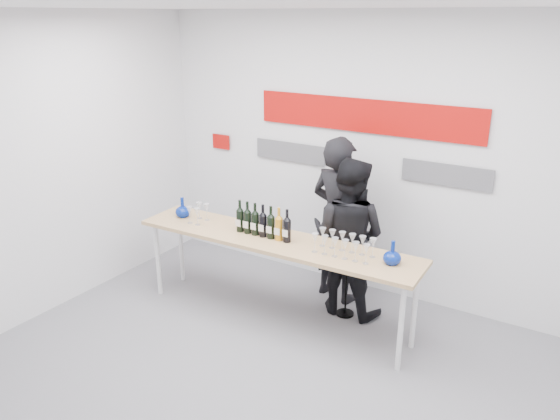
{
  "coord_description": "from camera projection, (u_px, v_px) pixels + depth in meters",
  "views": [
    {
      "loc": [
        2.25,
        -3.29,
        2.94
      ],
      "look_at": [
        -0.39,
        0.94,
        1.15
      ],
      "focal_mm": 35.0,
      "sensor_mm": 36.0,
      "label": 1
    }
  ],
  "objects": [
    {
      "name": "presenter_left",
      "position": [
        338.0,
        220.0,
        5.75
      ],
      "size": [
        0.73,
        0.56,
        1.8
      ],
      "primitive_type": "imported",
      "rotation": [
        0.0,
        0.0,
        2.93
      ],
      "color": "black",
      "rests_on": "ground"
    },
    {
      "name": "back_wall",
      "position": [
        363.0,
        157.0,
        5.83
      ],
      "size": [
        5.0,
        0.04,
        3.0
      ],
      "primitive_type": "cube",
      "color": "silver",
      "rests_on": "ground"
    },
    {
      "name": "glasses_right",
      "position": [
        344.0,
        245.0,
        4.93
      ],
      "size": [
        0.57,
        0.24,
        0.18
      ],
      "color": "silver",
      "rests_on": "tasting_table"
    },
    {
      "name": "tasting_table",
      "position": [
        275.0,
        245.0,
        5.33
      ],
      "size": [
        2.95,
        0.68,
        0.88
      ],
      "rotation": [
        0.0,
        0.0,
        0.03
      ],
      "color": "tan",
      "rests_on": "ground"
    },
    {
      "name": "glasses_left",
      "position": [
        198.0,
        213.0,
        5.72
      ],
      "size": [
        0.17,
        0.23,
        0.18
      ],
      "color": "silver",
      "rests_on": "tasting_table"
    },
    {
      "name": "decanter_right",
      "position": [
        393.0,
        252.0,
        4.74
      ],
      "size": [
        0.16,
        0.16,
        0.21
      ],
      "primitive_type": null,
      "color": "navy",
      "rests_on": "tasting_table"
    },
    {
      "name": "signage",
      "position": [
        359.0,
        129.0,
        5.73
      ],
      "size": [
        3.38,
        0.02,
        0.79
      ],
      "color": "#A80A07",
      "rests_on": "back_wall"
    },
    {
      "name": "decanter_left",
      "position": [
        183.0,
        207.0,
        5.86
      ],
      "size": [
        0.16,
        0.16,
        0.21
      ],
      "primitive_type": null,
      "color": "navy",
      "rests_on": "tasting_table"
    },
    {
      "name": "wine_bottles",
      "position": [
        263.0,
        221.0,
        5.31
      ],
      "size": [
        0.62,
        0.09,
        0.33
      ],
      "rotation": [
        0.0,
        0.0,
        0.03
      ],
      "color": "black",
      "rests_on": "tasting_table"
    },
    {
      "name": "presenter_right",
      "position": [
        348.0,
        237.0,
        5.5
      ],
      "size": [
        0.8,
        0.63,
        1.65
      ],
      "primitive_type": "imported",
      "rotation": [
        0.0,
        0.0,
        3.15
      ],
      "color": "black",
      "rests_on": "ground"
    },
    {
      "name": "ground",
      "position": [
        261.0,
        373.0,
        4.74
      ],
      "size": [
        5.0,
        5.0,
        0.0
      ],
      "primitive_type": "plane",
      "color": "slate",
      "rests_on": "ground"
    },
    {
      "name": "mic_stand",
      "position": [
        347.0,
        273.0,
        5.51
      ],
      "size": [
        0.18,
        0.18,
        1.57
      ],
      "rotation": [
        0.0,
        0.0,
        0.07
      ],
      "color": "black",
      "rests_on": "ground"
    }
  ]
}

